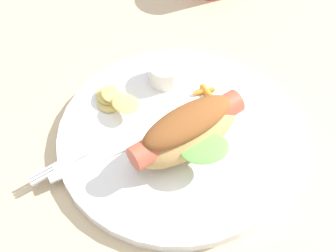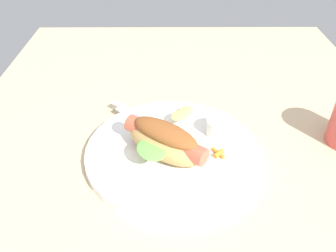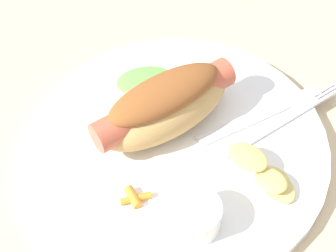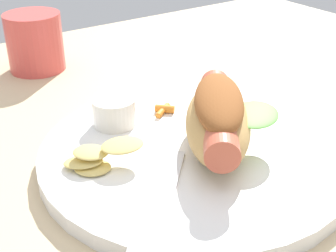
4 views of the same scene
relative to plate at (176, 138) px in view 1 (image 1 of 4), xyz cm
name	(u,v)px [view 1 (image 1 of 4)]	position (x,y,z in cm)	size (l,w,h in cm)	color
ground_plane	(167,125)	(-2.14, 2.84, -1.70)	(120.00, 90.00, 1.80)	tan
plate	(176,138)	(0.00, 0.00, 0.00)	(30.89, 30.89, 1.60)	white
hot_dog	(187,131)	(1.81, -1.38, 4.13)	(13.90, 15.50, 6.41)	tan
sauce_ramekin	(165,72)	(-4.26, 8.62, 2.31)	(4.65, 4.65, 3.01)	white
fork	(90,149)	(-9.66, -5.63, 1.00)	(10.74, 13.55, 0.40)	silver
knife	(106,154)	(-7.47, -5.71, 0.98)	(15.21, 1.40, 0.36)	silver
chips_pile	(113,100)	(-9.46, 2.16, 1.88)	(8.09, 5.90, 2.34)	#D9BE66
carrot_garnish	(205,91)	(1.74, 7.92, 1.19)	(2.81, 2.20, 0.88)	orange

